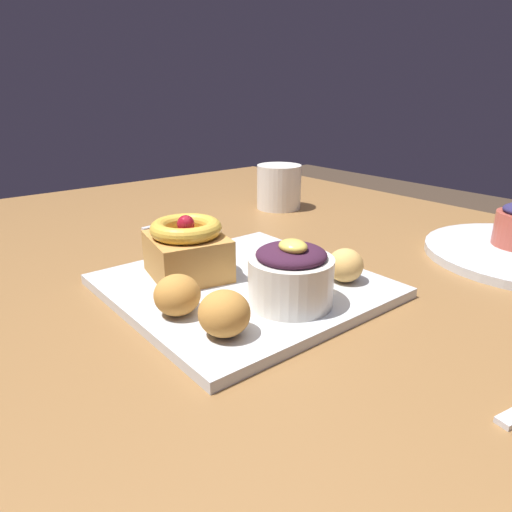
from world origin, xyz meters
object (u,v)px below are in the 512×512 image
berry_ramekin (291,275)px  fritter_back (179,296)px  fritter_middle (224,313)px  fritter_extra (345,265)px  front_plate (243,286)px  cake_slice (187,249)px  spoon (181,220)px  fritter_front (289,258)px  coffee_mug (279,187)px

berry_ramekin → fritter_back: (-0.05, -0.11, -0.01)m
fritter_middle → fritter_extra: (-0.01, 0.19, -0.00)m
berry_ramekin → fritter_back: size_ratio=1.90×
front_plate → fritter_extra: bearing=51.5°
berry_ramekin → cake_slice: bearing=-162.3°
berry_ramekin → spoon: berry_ramekin is taller
front_plate → cake_slice: bearing=-144.8°
cake_slice → spoon: cake_slice is taller
front_plate → fritter_front: fritter_front is taller
fritter_extra → spoon: size_ratio=0.34×
spoon → coffee_mug: bearing=-18.8°
spoon → fritter_middle: bearing=-123.4°
fritter_front → fritter_extra: size_ratio=0.97×
fritter_extra → coffee_mug: bearing=149.3°
berry_ramekin → spoon: 0.41m
front_plate → coffee_mug: coffee_mug is taller
cake_slice → spoon: size_ratio=0.88×
spoon → fritter_back: bearing=-128.7°
front_plate → fritter_front: (0.01, 0.07, 0.02)m
cake_slice → fritter_front: cake_slice is taller
fritter_front → fritter_back: fritter_back is taller
fritter_back → coffee_mug: bearing=126.9°
cake_slice → fritter_extra: size_ratio=2.61×
fritter_middle → fritter_back: fritter_middle is taller
front_plate → fritter_back: (0.03, -0.10, 0.03)m
cake_slice → berry_ramekin: bearing=17.7°
berry_ramekin → fritter_middle: (0.01, -0.09, -0.01)m
spoon → fritter_extra: bearing=-98.9°
berry_ramekin → fritter_extra: size_ratio=2.13×
cake_slice → fritter_extra: (0.13, 0.14, -0.01)m
berry_ramekin → fritter_extra: bearing=92.1°
fritter_back → fritter_middle: bearing=11.7°
cake_slice → fritter_middle: cake_slice is taller
berry_ramekin → spoon: (-0.40, 0.10, -0.04)m
cake_slice → fritter_back: cake_slice is taller
spoon → coffee_mug: size_ratio=1.43×
fritter_front → coffee_mug: coffee_mug is taller
cake_slice → fritter_middle: size_ratio=2.26×
front_plate → fritter_back: bearing=-74.4°
fritter_extra → fritter_back: bearing=-103.4°
spoon → coffee_mug: 0.21m
front_plate → berry_ramekin: (0.08, 0.00, 0.04)m
coffee_mug → fritter_extra: bearing=-30.7°
berry_ramekin → fritter_extra: 0.09m
front_plate → berry_ramekin: 0.09m
fritter_back → berry_ramekin: bearing=64.5°
fritter_back → spoon: fritter_back is taller
fritter_middle → coffee_mug: (-0.37, 0.40, 0.01)m
spoon → coffee_mug: (0.04, 0.21, 0.04)m
berry_ramekin → fritter_back: bearing=-115.5°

